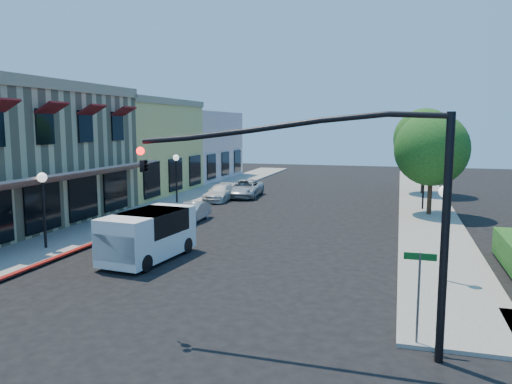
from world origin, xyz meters
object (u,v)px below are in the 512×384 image
(white_van, at_px, (148,233))
(street_name_sign, at_px, (419,283))
(lamppost_right_far, at_px, (424,170))
(lamppost_left_far, at_px, (176,166))
(lamppost_right_near, at_px, (444,208))
(parked_car_c, at_px, (220,193))
(lamppost_left_near, at_px, (43,191))
(signal_mast_arm, at_px, (353,192))
(parked_car_d, at_px, (245,188))
(parked_car_b, at_px, (192,212))
(street_tree_b, at_px, (425,139))
(street_tree_a, at_px, (432,149))
(parked_car_a, at_px, (135,223))

(white_van, bearing_deg, street_name_sign, -27.64)
(lamppost_right_far, height_order, white_van, lamppost_right_far)
(street_name_sign, height_order, lamppost_left_far, lamppost_left_far)
(lamppost_right_near, distance_m, parked_car_c, 21.95)
(parked_car_c, bearing_deg, lamppost_left_near, -97.73)
(signal_mast_arm, relative_size, lamppost_left_far, 2.24)
(lamppost_right_near, xyz_separation_m, parked_car_d, (-13.30, 18.74, -2.05))
(lamppost_left_far, height_order, parked_car_b, lamppost_left_far)
(street_tree_b, height_order, lamppost_left_near, street_tree_b)
(lamppost_left_near, relative_size, lamppost_right_far, 1.00)
(street_tree_a, distance_m, lamppost_right_near, 14.08)
(signal_mast_arm, xyz_separation_m, lamppost_left_far, (-14.36, 20.50, -1.35))
(lamppost_right_far, bearing_deg, parked_car_c, 178.66)
(signal_mast_arm, bearing_deg, lamppost_left_far, 125.00)
(signal_mast_arm, bearing_deg, street_name_sign, 23.20)
(lamppost_left_far, bearing_deg, parked_car_b, -57.33)
(lamppost_right_far, bearing_deg, parked_car_b, -149.71)
(lamppost_left_near, height_order, white_van, lamppost_left_near)
(street_name_sign, bearing_deg, lamppost_left_near, 160.07)
(lamppost_left_near, relative_size, parked_car_a, 0.94)
(parked_car_c, bearing_deg, street_name_sign, -57.66)
(white_van, relative_size, parked_car_d, 0.99)
(lamppost_left_far, bearing_deg, lamppost_right_far, 6.71)
(street_tree_b, relative_size, parked_car_c, 1.70)
(street_tree_b, height_order, signal_mast_arm, street_tree_b)
(street_tree_b, height_order, parked_car_d, street_tree_b)
(street_name_sign, distance_m, parked_car_c, 25.96)
(parked_car_a, relative_size, parked_car_d, 0.77)
(street_name_sign, distance_m, parked_car_d, 27.47)
(parked_car_b, distance_m, parked_car_d, 10.51)
(lamppost_left_far, distance_m, lamppost_right_near, 22.02)
(white_van, height_order, parked_car_b, white_van)
(parked_car_b, relative_size, parked_car_d, 0.70)
(street_tree_b, height_order, street_name_sign, street_tree_b)
(parked_car_d, bearing_deg, lamppost_left_near, -105.32)
(street_tree_a, bearing_deg, lamppost_left_near, -141.02)
(street_tree_b, distance_m, parked_car_b, 21.20)
(parked_car_b, bearing_deg, white_van, -80.48)
(parked_car_a, bearing_deg, parked_car_d, 79.93)
(street_name_sign, relative_size, lamppost_left_near, 0.70)
(lamppost_left_far, relative_size, lamppost_right_near, 1.00)
(white_van, xyz_separation_m, parked_car_a, (-3.01, 4.20, -0.55))
(street_tree_a, distance_m, lamppost_left_far, 17.36)
(street_tree_b, height_order, parked_car_c, street_tree_b)
(lamppost_left_near, height_order, parked_car_d, lamppost_left_near)
(white_van, bearing_deg, street_tree_b, 63.63)
(parked_car_a, distance_m, parked_car_b, 4.46)
(street_name_sign, bearing_deg, lamppost_right_near, 80.22)
(lamppost_left_far, relative_size, parked_car_c, 0.86)
(signal_mast_arm, height_order, parked_car_d, signal_mast_arm)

